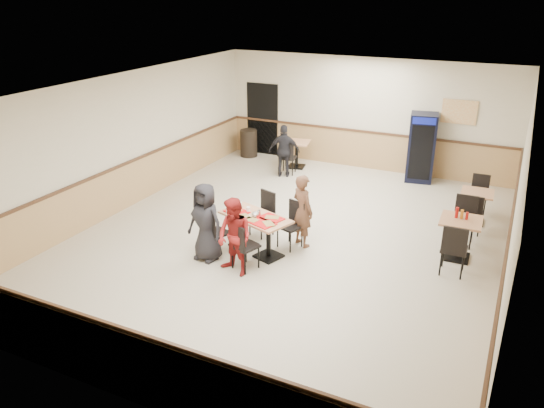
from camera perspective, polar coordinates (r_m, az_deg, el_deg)
The scene contains 20 objects.
ground at distance 10.71m, azimuth 1.84°, elevation -3.62°, with size 10.00×10.00×0.00m, color beige.
room_shell at distance 12.26m, azimuth 14.40°, elevation 2.04°, with size 10.00×10.00×10.00m.
main_table at distance 9.97m, azimuth -1.78°, elevation -2.60°, with size 1.51×1.08×0.73m.
main_chairs at distance 10.01m, azimuth -1.97°, elevation -2.63°, with size 1.66×1.90×0.93m.
diner_woman_left at distance 9.67m, azimuth -7.15°, elevation -1.95°, with size 0.72×0.47×1.47m, color black.
diner_woman_right at distance 9.14m, azimuth -4.05°, elevation -3.58°, with size 0.68×0.53×1.40m, color maroon.
diner_man_opposite at distance 10.15m, azimuth 3.30°, elevation -0.72°, with size 0.52×0.34×1.44m, color brown.
lone_diner at distance 13.96m, azimuth 1.32°, elevation 5.72°, with size 0.81×0.34×1.39m, color black.
tabletop_clutter at distance 9.82m, azimuth -2.11°, elevation -1.29°, with size 1.24×0.77×0.12m.
side_table_near at distance 10.30m, azimuth 19.52°, elevation -2.92°, with size 0.75×0.75×0.78m.
side_table_near_chair_south at distance 9.75m, azimuth 19.02°, elevation -4.48°, with size 0.46×0.46×0.99m, color black, non-canonical shape.
side_table_near_chair_north at distance 10.88m, azimuth 19.93°, elevation -1.76°, with size 0.46×0.46×0.99m, color black, non-canonical shape.
side_table_far at distance 12.01m, azimuth 21.10°, elevation 0.18°, with size 0.67×0.67×0.69m.
side_table_far_chair_south at distance 11.50m, azimuth 20.79°, elevation -0.86°, with size 0.41×0.41×0.88m, color black, non-canonical shape.
side_table_far_chair_north at distance 12.54m, azimuth 21.36°, elevation 0.95°, with size 0.41×0.41×0.88m, color black, non-canonical shape.
condiment_caddy at distance 10.21m, azimuth 19.63°, elevation -1.01°, with size 0.23×0.06×0.20m.
back_table at distance 14.75m, azimuth 2.67°, elevation 5.80°, with size 0.80×0.80×0.74m.
back_table_chair_lone at distance 14.24m, azimuth 1.73°, elevation 5.10°, with size 0.43×0.43×0.93m, color black, non-canonical shape.
pepsi_cooler at distance 14.12m, azimuth 15.76°, elevation 5.86°, with size 0.77×0.77×1.76m.
trash_bin at distance 15.78m, azimuth -2.52°, elevation 6.57°, with size 0.50×0.50×0.79m, color black.
Camera 1 is at (3.87, -8.81, 4.70)m, focal length 35.00 mm.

